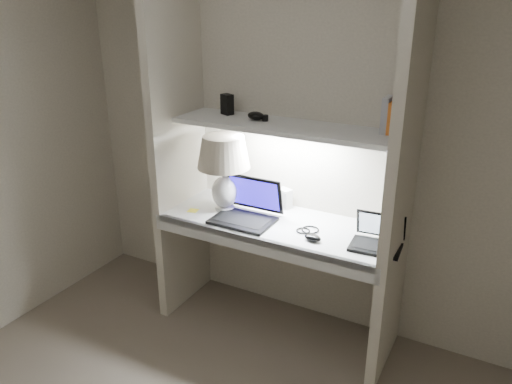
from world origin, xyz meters
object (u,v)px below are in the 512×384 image
Objects in this scene: laptop_netbook at (377,239)px; book_row at (400,117)px; table_lamp at (224,161)px; speaker at (284,198)px; laptop_main at (247,210)px.

book_row reaches higher than laptop_netbook.
speaker is (0.33, 0.22, -0.27)m from table_lamp.
book_row reaches higher than laptop_main.
book_row is at bearing 83.63° from laptop_netbook.
table_lamp is 2.47× the size of book_row.
book_row is at bearing 19.08° from speaker.
table_lamp reaches higher than laptop_main.
laptop_main is 1.30× the size of laptop_netbook.
laptop_main is at bearing 177.51° from laptop_netbook.
laptop_netbook is 0.74m from speaker.
book_row is at bearing 16.12° from laptop_main.
laptop_main is at bearing -14.80° from table_lamp.
laptop_netbook reaches higher than speaker.
speaker is at bearing 155.95° from laptop_netbook.
book_row is (0.01, 0.22, 0.65)m from laptop_netbook.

